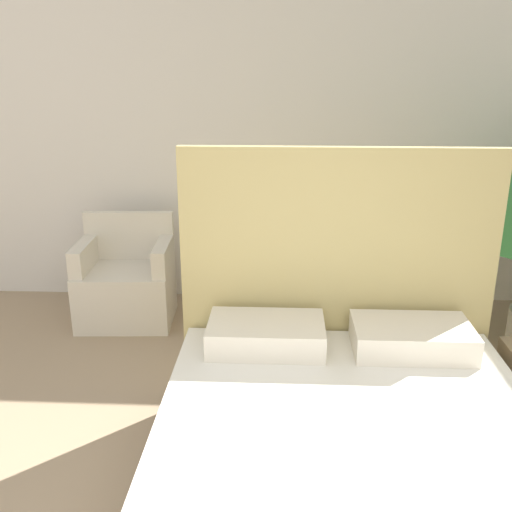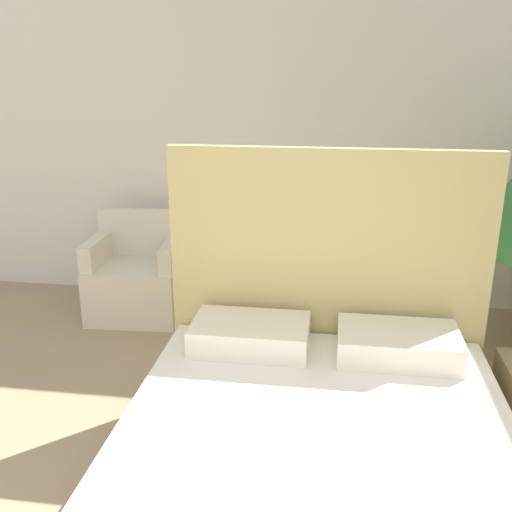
{
  "view_description": "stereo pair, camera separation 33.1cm",
  "coord_description": "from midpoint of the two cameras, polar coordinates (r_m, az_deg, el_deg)",
  "views": [
    {
      "loc": [
        -0.1,
        -0.49,
        1.89
      ],
      "look_at": [
        -0.26,
        2.98,
        0.73
      ],
      "focal_mm": 40.0,
      "sensor_mm": 36.0,
      "label": 1
    },
    {
      "loc": [
        0.23,
        -0.45,
        1.89
      ],
      "look_at": [
        -0.26,
        2.98,
        0.73
      ],
      "focal_mm": 40.0,
      "sensor_mm": 36.0,
      "label": 2
    }
  ],
  "objects": [
    {
      "name": "bed",
      "position": [
        2.49,
        5.45,
        -21.17
      ],
      "size": [
        1.67,
        2.13,
        1.51
      ],
      "color": "brown",
      "rests_on": "ground_plane"
    },
    {
      "name": "armchair_near_window_left",
      "position": [
        4.54,
        -14.89,
        -2.99
      ],
      "size": [
        0.73,
        0.6,
        0.81
      ],
      "rotation": [
        0.0,
        0.0,
        0.06
      ],
      "color": "beige",
      "rests_on": "ground_plane"
    },
    {
      "name": "wall_back",
      "position": [
        4.6,
        1.94,
        12.99
      ],
      "size": [
        10.0,
        0.06,
        2.9
      ],
      "color": "silver",
      "rests_on": "ground_plane"
    },
    {
      "name": "armchair_near_window_right",
      "position": [
        4.34,
        -0.45,
        -3.36
      ],
      "size": [
        0.76,
        0.65,
        0.81
      ],
      "rotation": [
        0.0,
        0.0,
        0.13
      ],
      "color": "beige",
      "rests_on": "ground_plane"
    }
  ]
}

